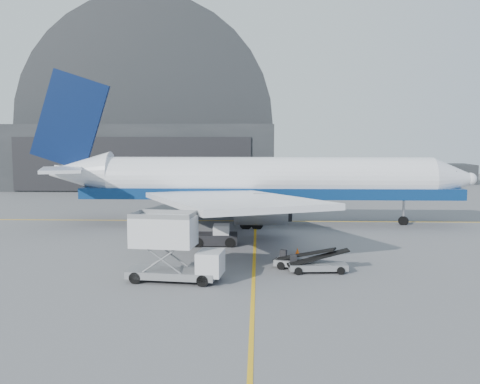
{
  "coord_description": "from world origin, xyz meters",
  "views": [
    {
      "loc": [
        0.33,
        -41.79,
        9.91
      ],
      "look_at": [
        -1.47,
        9.67,
        4.5
      ],
      "focal_mm": 40.0,
      "sensor_mm": 36.0,
      "label": 1
    }
  ],
  "objects_px": {
    "catering_truck": "(172,249)",
    "pushback_tug": "(216,237)",
    "airliner": "(252,181)",
    "belt_loader_b": "(303,262)",
    "belt_loader_a": "(317,265)"
  },
  "relations": [
    {
      "from": "belt_loader_a",
      "to": "belt_loader_b",
      "type": "relative_size",
      "value": 0.97
    },
    {
      "from": "airliner",
      "to": "pushback_tug",
      "type": "bearing_deg",
      "value": -104.83
    },
    {
      "from": "airliner",
      "to": "pushback_tug",
      "type": "relative_size",
      "value": 11.93
    },
    {
      "from": "catering_truck",
      "to": "belt_loader_b",
      "type": "relative_size",
      "value": 1.44
    },
    {
      "from": "belt_loader_b",
      "to": "belt_loader_a",
      "type": "bearing_deg",
      "value": -24.93
    },
    {
      "from": "catering_truck",
      "to": "pushback_tug",
      "type": "height_order",
      "value": "catering_truck"
    },
    {
      "from": "airliner",
      "to": "belt_loader_a",
      "type": "bearing_deg",
      "value": -76.55
    },
    {
      "from": "catering_truck",
      "to": "belt_loader_a",
      "type": "distance_m",
      "value": 10.68
    },
    {
      "from": "catering_truck",
      "to": "belt_loader_a",
      "type": "height_order",
      "value": "catering_truck"
    },
    {
      "from": "airliner",
      "to": "belt_loader_a",
      "type": "distance_m",
      "value": 22.29
    },
    {
      "from": "pushback_tug",
      "to": "belt_loader_b",
      "type": "distance_m",
      "value": 11.34
    },
    {
      "from": "pushback_tug",
      "to": "belt_loader_b",
      "type": "relative_size",
      "value": 0.89
    },
    {
      "from": "belt_loader_a",
      "to": "belt_loader_b",
      "type": "distance_m",
      "value": 1.29
    },
    {
      "from": "catering_truck",
      "to": "belt_loader_a",
      "type": "xyz_separation_m",
      "value": [
        10.2,
        2.68,
        -1.72
      ]
    },
    {
      "from": "airliner",
      "to": "catering_truck",
      "type": "height_order",
      "value": "airliner"
    }
  ]
}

